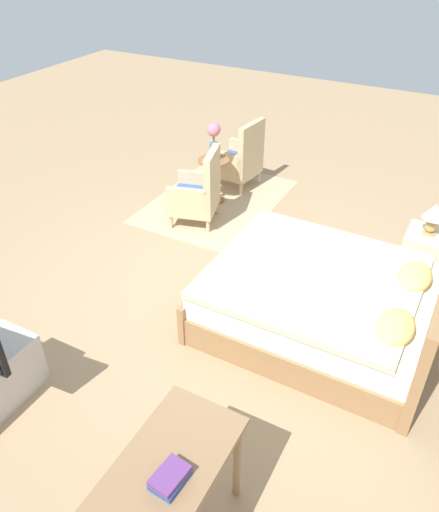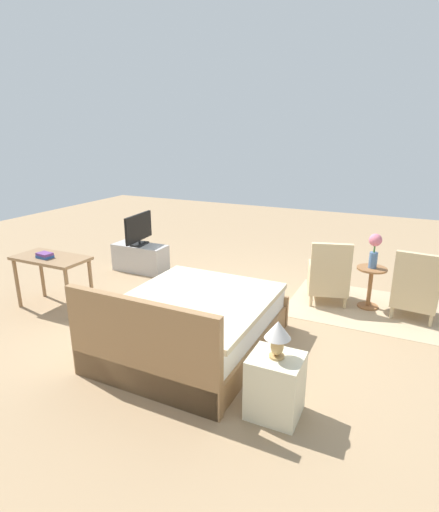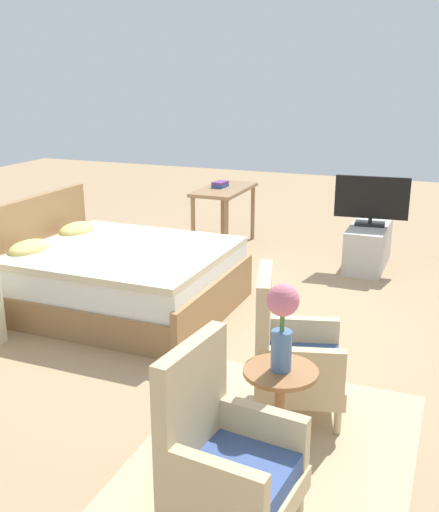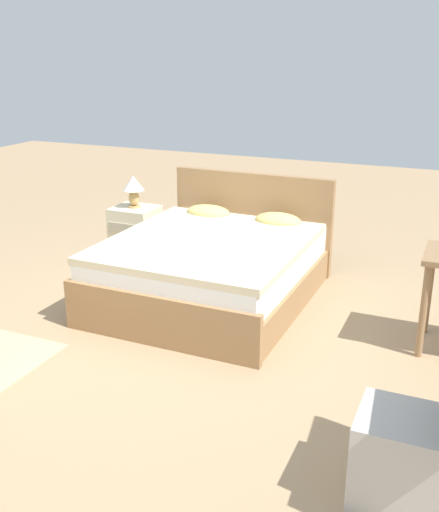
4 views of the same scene
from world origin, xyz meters
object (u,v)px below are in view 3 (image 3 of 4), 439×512
(book_stack, at_px, (220,184))
(flower_vase, at_px, (282,318))
(vanity_desk, at_px, (224,197))
(side_table, at_px, (279,406))
(bed, at_px, (115,276))
(armchair_by_window_right, at_px, (290,357))
(tv_flatscreen, at_px, (372,200))
(tv_stand, at_px, (368,246))
(armchair_by_window_left, at_px, (225,459))

(book_stack, bearing_deg, flower_vase, -153.99)
(flower_vase, relative_size, vanity_desk, 0.46)
(side_table, height_order, flower_vase, flower_vase)
(bed, distance_m, side_table, 2.66)
(armchair_by_window_right, relative_size, tv_flatscreen, 1.16)
(tv_stand, relative_size, book_stack, 4.47)
(side_table, xyz_separation_m, vanity_desk, (3.94, 1.87, 0.26))
(tv_stand, bearing_deg, bed, 137.10)
(armchair_by_window_right, height_order, side_table, armchair_by_window_right)
(armchair_by_window_right, height_order, tv_flatscreen, tv_flatscreen)
(side_table, distance_m, vanity_desk, 4.37)
(bed, distance_m, tv_stand, 2.89)
(tv_flatscreen, bearing_deg, vanity_desk, 85.41)
(tv_flatscreen, relative_size, book_stack, 3.69)
(bed, relative_size, vanity_desk, 1.92)
(flower_vase, xyz_separation_m, tv_stand, (3.80, 0.09, -0.64))
(side_table, height_order, book_stack, book_stack)
(flower_vase, bearing_deg, armchair_by_window_left, 170.36)
(flower_vase, bearing_deg, tv_flatscreen, 1.38)
(tv_flatscreen, bearing_deg, side_table, -178.62)
(book_stack, bearing_deg, vanity_desk, -112.52)
(armchair_by_window_right, xyz_separation_m, tv_flatscreen, (3.24, -0.00, 0.37))
(armchair_by_window_left, distance_m, armchair_by_window_right, 1.12)
(tv_stand, bearing_deg, armchair_by_window_right, 179.96)
(side_table, height_order, tv_stand, side_table)
(vanity_desk, bearing_deg, flower_vase, -154.61)
(bed, xyz_separation_m, flower_vase, (-1.68, -2.06, 0.58))
(armchair_by_window_right, bearing_deg, tv_stand, -0.04)
(side_table, bearing_deg, flower_vase, 0.00)
(tv_flatscreen, bearing_deg, flower_vase, -178.62)
(bed, distance_m, tv_flatscreen, 2.92)
(armchair_by_window_left, height_order, side_table, armchair_by_window_left)
(bed, relative_size, armchair_by_window_left, 2.17)
(armchair_by_window_left, xyz_separation_m, flower_vase, (0.56, -0.10, 0.49))
(side_table, bearing_deg, armchair_by_window_right, 9.61)
(bed, bearing_deg, tv_stand, -42.90)
(flower_vase, distance_m, tv_flatscreen, 3.80)
(vanity_desk, xyz_separation_m, book_stack, (0.03, 0.07, 0.15))
(tv_stand, xyz_separation_m, book_stack, (0.17, 1.85, 0.54))
(bed, height_order, side_table, bed)
(armchair_by_window_left, height_order, flower_vase, flower_vase)
(side_table, distance_m, tv_flatscreen, 3.82)
(bed, height_order, tv_flatscreen, tv_flatscreen)
(armchair_by_window_left, distance_m, side_table, 0.57)
(vanity_desk, bearing_deg, tv_flatscreen, -94.59)
(side_table, xyz_separation_m, tv_flatscreen, (3.80, 0.09, 0.39))
(tv_stand, xyz_separation_m, vanity_desk, (0.15, 1.78, 0.39))
(bed, bearing_deg, tv_flatscreen, -42.87)
(bed, xyz_separation_m, armchair_by_window_left, (-2.25, -1.96, 0.08))
(armchair_by_window_left, distance_m, vanity_desk, 4.85)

